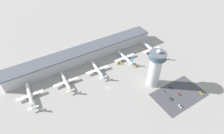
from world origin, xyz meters
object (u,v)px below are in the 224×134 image
car_green_van (171,88)px  service_truck_fuel (119,64)px  car_maroon_suv (171,99)px  car_white_wagon (201,93)px  control_tower (155,68)px  airplane_gate_echo (152,50)px  car_blue_compact (179,94)px  car_grey_coupe (163,91)px  airplane_gate_charlie (98,70)px  car_yellow_taxi (180,106)px  service_truck_baggage (148,53)px  airplane_gate_delta (125,58)px  airplane_gate_alpha (30,95)px  airplane_gate_bravo (66,82)px  service_truck_catering (136,66)px

car_green_van → service_truck_fuel: bearing=112.4°
car_maroon_suv → car_white_wagon: 40.94m
control_tower → airplane_gate_echo: size_ratio=1.18×
car_blue_compact → car_grey_coupe: (-12.93, 13.39, 0.00)m
airplane_gate_charlie → car_yellow_taxi: airplane_gate_charlie is taller
service_truck_baggage → car_maroon_suv: (-37.13, -85.57, -0.37)m
airplane_gate_delta → car_grey_coupe: airplane_gate_delta is taller
service_truck_fuel → car_green_van: (30.56, -74.26, -0.39)m
airplane_gate_alpha → car_maroon_suv: 169.47m
service_truck_baggage → car_green_van: (-24.35, -72.49, -0.34)m
airplane_gate_alpha → airplane_gate_charlie: airplane_gate_alpha is taller
airplane_gate_bravo → service_truck_baggage: airplane_gate_bravo is taller
service_truck_catering → car_blue_compact: 71.51m
airplane_gate_bravo → service_truck_baggage: (136.02, -3.44, -3.22)m
service_truck_catering → car_white_wagon: (38.91, -83.46, -0.54)m
airplane_gate_delta → car_blue_compact: (17.33, -91.47, -3.65)m
airplane_gate_delta → car_yellow_taxi: (5.38, -104.75, -3.58)m
control_tower → airplane_gate_alpha: 154.27m
service_truck_fuel → car_blue_compact: size_ratio=1.73×
service_truck_baggage → control_tower: bearing=-126.4°
service_truck_fuel → airplane_gate_delta: bearing=17.0°
car_yellow_taxi → airplane_gate_bravo: bearing=134.3°
airplane_gate_delta → service_truck_fuel: bearing=-163.0°
airplane_gate_alpha → service_truck_baggage: bearing=-1.4°
car_blue_compact → car_grey_coupe: 18.62m
service_truck_baggage → car_green_van: 76.47m
car_blue_compact → airplane_gate_echo: bearing=69.9°
service_truck_baggage → airplane_gate_bravo: bearing=178.6°
control_tower → airplane_gate_bravo: bearing=149.4°
airplane_gate_echo → car_green_van: size_ratio=10.53×
car_white_wagon → car_green_van: bearing=134.7°
airplane_gate_bravo → airplane_gate_echo: (142.96, -3.78, 0.24)m
airplane_gate_alpha → service_truck_baggage: size_ratio=6.59×
airplane_gate_charlie → service_truck_catering: (52.76, -18.36, -3.19)m
control_tower → service_truck_catering: size_ratio=9.06×
airplane_gate_charlie → car_maroon_suv: airplane_gate_charlie is taller
airplane_gate_delta → car_white_wagon: (43.15, -104.63, -3.66)m
airplane_gate_delta → car_blue_compact: bearing=-79.3°
control_tower → car_white_wagon: size_ratio=11.31×
airplane_gate_charlie → airplane_gate_alpha: bearing=179.1°
airplane_gate_bravo → airplane_gate_echo: size_ratio=0.80×
car_green_van → car_grey_coupe: size_ratio=0.92×
airplane_gate_bravo → airplane_gate_charlie: size_ratio=0.98×
car_maroon_suv → airplane_gate_alpha: bearing=147.9°
airplane_gate_alpha → airplane_gate_delta: size_ratio=1.23×
service_truck_baggage → car_yellow_taxi: 105.28m
car_green_van → car_maroon_suv: 18.28m
airplane_gate_bravo → car_yellow_taxi: airplane_gate_bravo is taller
car_green_van → car_grey_coupe: (-12.77, 0.27, -0.03)m
airplane_gate_delta → car_maroon_suv: bearing=-87.3°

